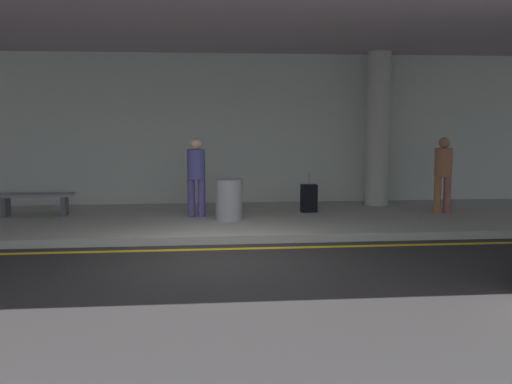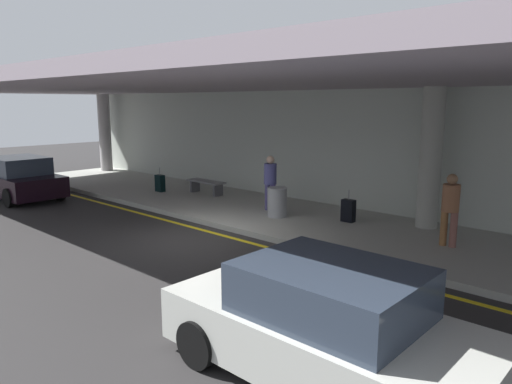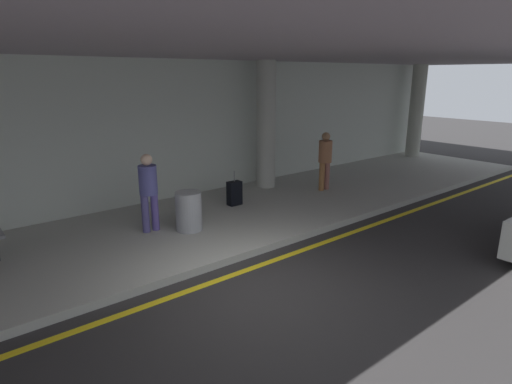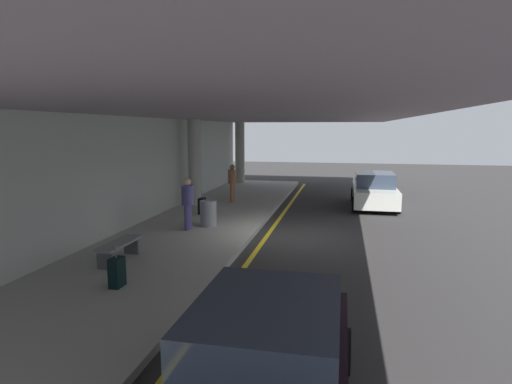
{
  "view_description": "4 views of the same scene",
  "coord_description": "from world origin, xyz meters",
  "px_view_note": "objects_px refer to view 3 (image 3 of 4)",
  "views": [
    {
      "loc": [
        -0.34,
        -9.56,
        2.29
      ],
      "look_at": [
        0.81,
        1.93,
        0.83
      ],
      "focal_mm": 42.09,
      "sensor_mm": 36.0,
      "label": 1
    },
    {
      "loc": [
        8.96,
        -7.62,
        3.4
      ],
      "look_at": [
        0.68,
        1.43,
        1.1
      ],
      "focal_mm": 33.51,
      "sensor_mm": 36.0,
      "label": 2
    },
    {
      "loc": [
        -3.95,
        -4.86,
        3.4
      ],
      "look_at": [
        1.64,
        2.05,
        0.92
      ],
      "focal_mm": 29.55,
      "sensor_mm": 36.0,
      "label": 3
    },
    {
      "loc": [
        -13.02,
        -1.7,
        3.4
      ],
      "look_at": [
        2.44,
        1.51,
        1.03
      ],
      "focal_mm": 29.62,
      "sensor_mm": 36.0,
      "label": 4
    }
  ],
  "objects_px": {
    "support_column_left_mid": "(266,126)",
    "person_waiting_for_ride": "(325,157)",
    "trash_bin_steel": "(189,211)",
    "suitcase_upright_secondary": "(234,193)",
    "support_column_center": "(416,111)",
    "traveler_with_luggage": "(148,188)"
  },
  "relations": [
    {
      "from": "support_column_left_mid",
      "to": "trash_bin_steel",
      "type": "height_order",
      "value": "support_column_left_mid"
    },
    {
      "from": "traveler_with_luggage",
      "to": "trash_bin_steel",
      "type": "height_order",
      "value": "traveler_with_luggage"
    },
    {
      "from": "support_column_left_mid",
      "to": "trash_bin_steel",
      "type": "distance_m",
      "value": 4.32
    },
    {
      "from": "support_column_left_mid",
      "to": "person_waiting_for_ride",
      "type": "bearing_deg",
      "value": -51.44
    },
    {
      "from": "support_column_left_mid",
      "to": "trash_bin_steel",
      "type": "relative_size",
      "value": 4.29
    },
    {
      "from": "support_column_left_mid",
      "to": "person_waiting_for_ride",
      "type": "xyz_separation_m",
      "value": [
        1.08,
        -1.36,
        -0.86
      ]
    },
    {
      "from": "suitcase_upright_secondary",
      "to": "trash_bin_steel",
      "type": "distance_m",
      "value": 2.04
    },
    {
      "from": "trash_bin_steel",
      "to": "person_waiting_for_ride",
      "type": "bearing_deg",
      "value": 5.07
    },
    {
      "from": "suitcase_upright_secondary",
      "to": "support_column_left_mid",
      "type": "bearing_deg",
      "value": 12.32
    },
    {
      "from": "support_column_center",
      "to": "support_column_left_mid",
      "type": "bearing_deg",
      "value": 180.0
    },
    {
      "from": "support_column_center",
      "to": "trash_bin_steel",
      "type": "height_order",
      "value": "support_column_center"
    },
    {
      "from": "trash_bin_steel",
      "to": "suitcase_upright_secondary",
      "type": "bearing_deg",
      "value": 25.08
    },
    {
      "from": "suitcase_upright_secondary",
      "to": "person_waiting_for_ride",
      "type": "bearing_deg",
      "value": -22.9
    },
    {
      "from": "support_column_left_mid",
      "to": "person_waiting_for_ride",
      "type": "height_order",
      "value": "support_column_left_mid"
    },
    {
      "from": "support_column_left_mid",
      "to": "traveler_with_luggage",
      "type": "relative_size",
      "value": 2.17
    },
    {
      "from": "traveler_with_luggage",
      "to": "support_column_center",
      "type": "bearing_deg",
      "value": -35.0
    },
    {
      "from": "support_column_left_mid",
      "to": "trash_bin_steel",
      "type": "bearing_deg",
      "value": -154.14
    },
    {
      "from": "traveler_with_luggage",
      "to": "trash_bin_steel",
      "type": "distance_m",
      "value": 0.98
    },
    {
      "from": "traveler_with_luggage",
      "to": "suitcase_upright_secondary",
      "type": "distance_m",
      "value": 2.62
    },
    {
      "from": "person_waiting_for_ride",
      "to": "support_column_center",
      "type": "bearing_deg",
      "value": -111.49
    },
    {
      "from": "suitcase_upright_secondary",
      "to": "trash_bin_steel",
      "type": "xyz_separation_m",
      "value": [
        -1.84,
        -0.86,
        0.11
      ]
    },
    {
      "from": "person_waiting_for_ride",
      "to": "trash_bin_steel",
      "type": "height_order",
      "value": "person_waiting_for_ride"
    }
  ]
}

